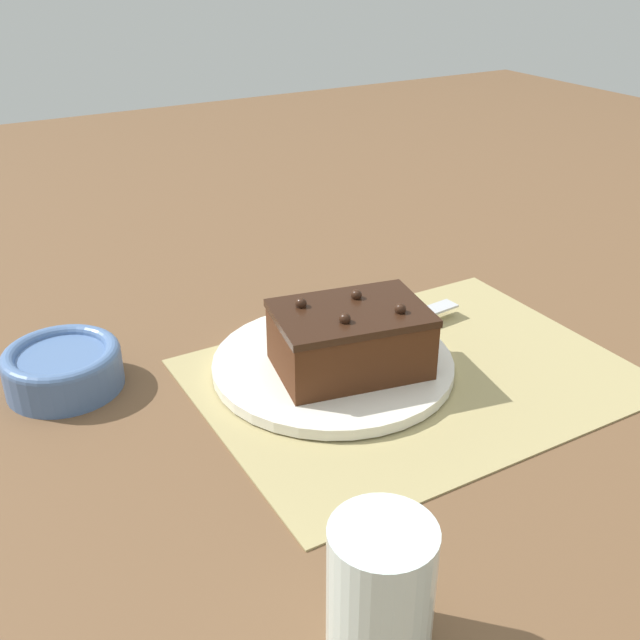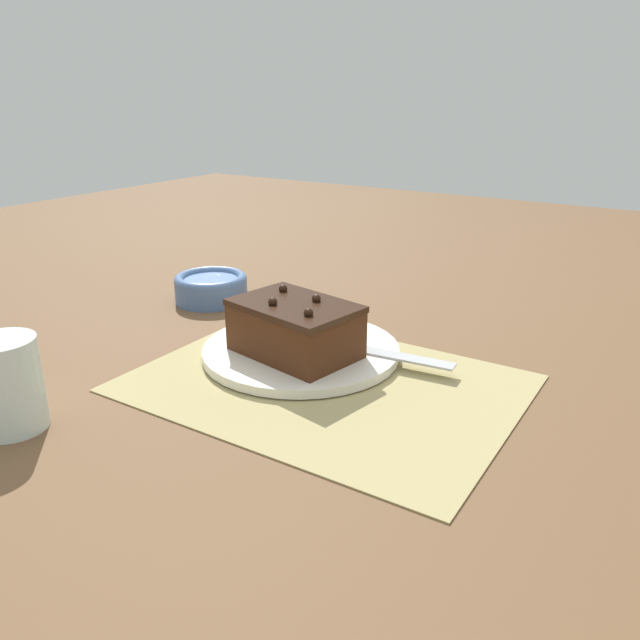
{
  "view_description": "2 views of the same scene",
  "coord_description": "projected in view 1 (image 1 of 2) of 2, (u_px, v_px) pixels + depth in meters",
  "views": [
    {
      "loc": [
        0.44,
        0.56,
        0.44
      ],
      "look_at": [
        0.09,
        -0.05,
        0.07
      ],
      "focal_mm": 42.0,
      "sensor_mm": 36.0,
      "label": 1
    },
    {
      "loc": [
        -0.37,
        0.59,
        0.34
      ],
      "look_at": [
        0.06,
        -0.09,
        0.04
      ],
      "focal_mm": 35.0,
      "sensor_mm": 36.0,
      "label": 2
    }
  ],
  "objects": [
    {
      "name": "drinking_glass",
      "position": [
        381.0,
        589.0,
        0.49
      ],
      "size": [
        0.07,
        0.07,
        0.1
      ],
      "color": "silver",
      "rests_on": "ground_plane"
    },
    {
      "name": "chocolate_cake",
      "position": [
        350.0,
        339.0,
        0.8
      ],
      "size": [
        0.18,
        0.14,
        0.08
      ],
      "rotation": [
        0.0,
        0.0,
        -0.19
      ],
      "color": "#472614",
      "rests_on": "cake_plate"
    },
    {
      "name": "cake_plate",
      "position": [
        333.0,
        364.0,
        0.83
      ],
      "size": [
        0.27,
        0.27,
        0.01
      ],
      "color": "white",
      "rests_on": "placemat_woven"
    },
    {
      "name": "ground_plane",
      "position": [
        414.0,
        377.0,
        0.82
      ],
      "size": [
        3.0,
        3.0,
        0.0
      ],
      "primitive_type": "plane",
      "color": "brown"
    },
    {
      "name": "placemat_woven",
      "position": [
        414.0,
        375.0,
        0.82
      ],
      "size": [
        0.46,
        0.34,
        0.0
      ],
      "primitive_type": "cube",
      "color": "tan",
      "rests_on": "ground_plane"
    },
    {
      "name": "small_bowl",
      "position": [
        63.0,
        367.0,
        0.8
      ],
      "size": [
        0.12,
        0.12,
        0.05
      ],
      "color": "#4C6B9E",
      "rests_on": "ground_plane"
    },
    {
      "name": "serving_knife",
      "position": [
        356.0,
        334.0,
        0.87
      ],
      "size": [
        0.23,
        0.04,
        0.01
      ],
      "rotation": [
        0.0,
        0.0,
        1.66
      ],
      "color": "#472D19",
      "rests_on": "cake_plate"
    }
  ]
}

